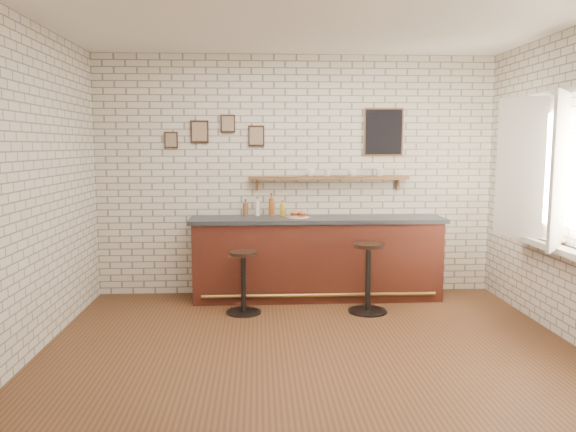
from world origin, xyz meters
name	(u,v)px	position (x,y,z in m)	size (l,w,h in m)	color
ground	(310,347)	(0.00, 0.00, 0.00)	(5.00, 5.00, 0.00)	#57351D
bar_counter	(317,258)	(0.24, 1.70, 0.51)	(3.10, 0.65, 1.01)	#461B12
sandwich_plate	(298,217)	(0.01, 1.69, 1.02)	(0.28, 0.28, 0.01)	white
ciabatta_sandwich	(299,214)	(0.02, 1.69, 1.06)	(0.23, 0.16, 0.07)	tan
potato_chips	(297,217)	(-0.01, 1.69, 1.02)	(0.26, 0.19, 0.00)	gold
bitters_bottle_brown	(246,209)	(-0.64, 1.89, 1.09)	(0.06, 0.06, 0.21)	brown
bitters_bottle_white	(257,208)	(-0.49, 1.89, 1.10)	(0.06, 0.06, 0.23)	white
bitters_bottle_amber	(272,207)	(-0.32, 1.89, 1.13)	(0.07, 0.07, 0.28)	#9B4B19
condiment_bottle_yellow	(283,209)	(-0.18, 1.89, 1.09)	(0.06, 0.06, 0.19)	gold
bar_stool_left	(243,280)	(-0.65, 1.11, 0.38)	(0.39, 0.39, 0.71)	black
bar_stool_right	(368,275)	(0.75, 1.07, 0.42)	(0.44, 0.44, 0.79)	black
wall_shelf	(329,178)	(0.40, 1.90, 1.48)	(2.00, 0.18, 0.18)	brown
shelf_cup_a	(311,173)	(0.17, 1.90, 1.55)	(0.12, 0.12, 0.09)	white
shelf_cup_b	(328,173)	(0.39, 1.90, 1.54)	(0.09, 0.09, 0.09)	white
shelf_cup_c	(352,173)	(0.70, 1.90, 1.54)	(0.11, 0.11, 0.09)	white
shelf_cup_d	(379,172)	(1.04, 1.90, 1.55)	(0.11, 0.11, 0.10)	white
back_wall_decor	(314,132)	(0.23, 1.98, 2.05)	(2.96, 0.02, 0.56)	black
window_sill	(547,245)	(2.40, 0.30, 0.90)	(0.20, 1.35, 0.06)	white
casement_window	(547,169)	(2.36, 0.30, 1.65)	(0.40, 1.30, 1.56)	white
book_lower	(546,241)	(2.38, 0.29, 0.94)	(0.18, 0.24, 0.02)	tan
book_upper	(547,239)	(2.38, 0.28, 0.96)	(0.17, 0.24, 0.02)	tan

